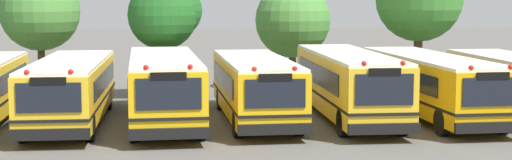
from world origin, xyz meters
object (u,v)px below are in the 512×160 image
(school_bus_2, at_px, (164,86))
(school_bus_3, at_px, (255,86))
(tree_1, at_px, (38,10))
(tree_3, at_px, (295,19))
(school_bus_1, at_px, (71,88))
(school_bus_4, at_px, (348,83))
(school_bus_5, at_px, (430,83))
(tree_2, at_px, (167,14))

(school_bus_2, xyz_separation_m, school_bus_3, (3.55, -0.04, -0.07))
(tree_1, relative_size, tree_3, 1.09)
(school_bus_2, bearing_deg, school_bus_1, -6.08)
(school_bus_4, bearing_deg, school_bus_1, -0.31)
(school_bus_1, distance_m, school_bus_5, 14.24)
(school_bus_5, bearing_deg, school_bus_4, 0.01)
(school_bus_2, height_order, tree_3, tree_3)
(school_bus_4, distance_m, tree_3, 9.45)
(school_bus_3, xyz_separation_m, tree_1, (-9.55, 8.86, 2.80))
(tree_2, height_order, tree_3, tree_2)
(school_bus_3, relative_size, tree_3, 1.76)
(school_bus_3, distance_m, school_bus_5, 7.16)
(tree_3, bearing_deg, school_bus_1, -139.12)
(tree_2, bearing_deg, tree_1, 164.20)
(school_bus_1, relative_size, tree_2, 1.87)
(school_bus_4, bearing_deg, tree_2, -43.77)
(school_bus_4, bearing_deg, school_bus_3, 1.90)
(school_bus_3, bearing_deg, school_bus_5, -179.79)
(school_bus_2, bearing_deg, tree_3, -127.95)
(school_bus_1, distance_m, tree_1, 9.32)
(school_bus_5, relative_size, tree_3, 2.01)
(school_bus_1, height_order, school_bus_5, school_bus_5)
(tree_2, bearing_deg, school_bus_4, -44.88)
(tree_2, bearing_deg, school_bus_5, -33.59)
(school_bus_3, height_order, tree_3, tree_3)
(tree_3, bearing_deg, tree_1, -178.37)
(school_bus_1, distance_m, school_bus_2, 3.54)
(school_bus_2, distance_m, school_bus_3, 3.56)
(tree_1, distance_m, tree_2, 6.45)
(school_bus_1, bearing_deg, school_bus_4, 179.60)
(school_bus_3, relative_size, tree_2, 1.75)
(school_bus_2, bearing_deg, school_bus_3, 177.73)
(school_bus_3, xyz_separation_m, tree_2, (-3.35, 7.10, 2.65))
(tree_1, xyz_separation_m, tree_3, (12.75, 0.36, -0.46))
(tree_1, bearing_deg, school_bus_5, -27.60)
(school_bus_4, bearing_deg, school_bus_5, -177.72)
(school_bus_4, xyz_separation_m, tree_3, (-0.53, 9.17, 2.25))
(school_bus_3, distance_m, tree_1, 13.32)
(school_bus_5, height_order, tree_1, tree_1)
(school_bus_2, distance_m, tree_1, 11.00)
(school_bus_3, height_order, school_bus_5, school_bus_5)
(school_bus_1, height_order, tree_2, tree_2)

